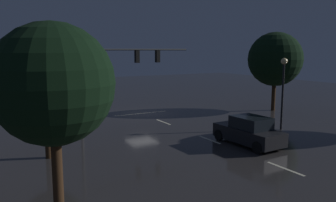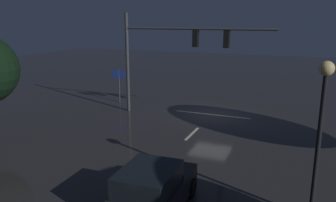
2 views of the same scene
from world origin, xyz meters
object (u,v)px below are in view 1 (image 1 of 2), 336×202
object	(u,v)px
traffic_signal_assembly	(119,64)
tree_right_near	(53,85)
tree_left_near	(275,59)
tree_right_far	(46,87)
car_approaching	(249,131)
route_sign	(52,98)
street_lamp_left_kerb	(283,80)

from	to	relation	value
traffic_signal_assembly	tree_right_near	bearing A→B (deg)	61.15
tree_left_near	tree_right_near	bearing A→B (deg)	26.64
tree_left_near	tree_right_near	xyz separation A→B (m)	(21.45, 10.76, -0.28)
tree_right_far	car_approaching	bearing A→B (deg)	163.48
route_sign	tree_right_far	distance (m)	10.02
street_lamp_left_kerb	tree_right_near	world-z (taller)	tree_right_near
car_approaching	tree_left_near	bearing A→B (deg)	-142.45
route_sign	tree_right_far	bearing A→B (deg)	78.05
traffic_signal_assembly	tree_right_far	size ratio (longest dim) A/B	1.75
car_approaching	tree_right_near	bearing A→B (deg)	15.08
route_sign	tree_right_near	bearing A→B (deg)	79.86
car_approaching	traffic_signal_assembly	bearing A→B (deg)	-71.31
tree_left_near	traffic_signal_assembly	bearing A→B (deg)	-13.61
traffic_signal_assembly	tree_right_near	world-z (taller)	traffic_signal_assembly
tree_left_near	tree_right_near	distance (m)	24.00
route_sign	tree_right_far	size ratio (longest dim) A/B	0.46
car_approaching	street_lamp_left_kerb	bearing A→B (deg)	-158.52
car_approaching	route_sign	distance (m)	15.47
tree_right_far	street_lamp_left_kerb	bearing A→B (deg)	175.10
traffic_signal_assembly	route_sign	bearing A→B (deg)	-20.19
car_approaching	tree_right_near	distance (m)	12.41
tree_right_near	traffic_signal_assembly	bearing A→B (deg)	-118.85
route_sign	tree_left_near	xyz separation A→B (m)	(-18.61, 5.12, 2.89)
traffic_signal_assembly	street_lamp_left_kerb	bearing A→B (deg)	132.62
street_lamp_left_kerb	tree_right_near	size ratio (longest dim) A/B	0.77
route_sign	car_approaching	bearing A→B (deg)	124.01
street_lamp_left_kerb	route_sign	xyz separation A→B (m)	(13.33, -10.95, -1.70)
street_lamp_left_kerb	tree_left_near	size ratio (longest dim) A/B	0.70
car_approaching	street_lamp_left_kerb	xyz separation A→B (m)	(-4.69, -1.85, 2.69)
traffic_signal_assembly	street_lamp_left_kerb	distance (m)	12.45
tree_left_near	tree_right_far	bearing A→B (deg)	12.31
street_lamp_left_kerb	route_sign	bearing A→B (deg)	-39.41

